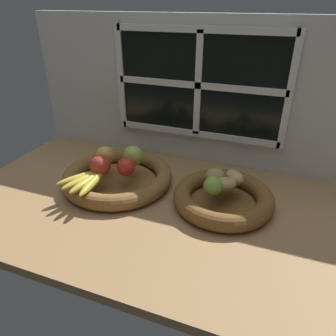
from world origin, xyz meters
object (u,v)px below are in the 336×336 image
(fruit_bowl_right, at_px, (223,197))
(lime_near, at_px, (213,186))
(potato_oblong, at_px, (215,176))
(fruit_bowl_left, at_px, (118,176))
(apple_golden_left, at_px, (105,155))
(banana_bunch_front, at_px, (87,180))
(apple_green_back, at_px, (133,156))
(apple_red_right, at_px, (126,167))
(potato_large, at_px, (225,184))
(apple_red_front, at_px, (100,165))
(potato_back, at_px, (234,177))

(fruit_bowl_right, distance_m, lime_near, 0.08)
(fruit_bowl_right, xyz_separation_m, potato_oblong, (-0.04, 0.03, 0.05))
(fruit_bowl_left, bearing_deg, potato_oblong, 5.03)
(apple_golden_left, height_order, banana_bunch_front, apple_golden_left)
(fruit_bowl_left, relative_size, fruit_bowl_right, 1.21)
(apple_golden_left, bearing_deg, apple_green_back, 14.89)
(apple_red_right, distance_m, lime_near, 0.31)
(potato_large, bearing_deg, fruit_bowl_left, -180.00)
(fruit_bowl_left, distance_m, potato_oblong, 0.35)
(fruit_bowl_left, distance_m, apple_golden_left, 0.09)
(banana_bunch_front, distance_m, potato_oblong, 0.42)
(fruit_bowl_left, height_order, potato_large, potato_large)
(banana_bunch_front, bearing_deg, potato_large, 16.26)
(apple_golden_left, xyz_separation_m, apple_red_front, (0.03, -0.08, 0.00))
(apple_golden_left, distance_m, banana_bunch_front, 0.15)
(apple_golden_left, height_order, potato_back, apple_golden_left)
(apple_red_front, relative_size, apple_red_right, 1.14)
(fruit_bowl_right, xyz_separation_m, apple_red_front, (-0.42, -0.06, 0.07))
(apple_red_front, relative_size, lime_near, 1.20)
(fruit_bowl_right, distance_m, potato_large, 0.05)
(apple_green_back, relative_size, apple_red_front, 1.01)
(apple_red_right, bearing_deg, fruit_bowl_left, 150.11)
(fruit_bowl_right, bearing_deg, apple_red_front, -172.28)
(fruit_bowl_left, height_order, potato_back, potato_back)
(apple_red_front, height_order, lime_near, apple_red_front)
(potato_back, bearing_deg, apple_red_right, -167.79)
(apple_red_front, height_order, potato_large, apple_red_front)
(potato_large, distance_m, lime_near, 0.05)
(fruit_bowl_right, bearing_deg, potato_back, 65.56)
(apple_green_back, relative_size, lime_near, 1.21)
(fruit_bowl_left, bearing_deg, potato_large, 0.00)
(apple_green_back, bearing_deg, potato_large, -7.59)
(apple_red_front, relative_size, potato_large, 0.94)
(banana_bunch_front, distance_m, potato_back, 0.48)
(apple_golden_left, xyz_separation_m, potato_large, (0.44, -0.02, -0.01))
(fruit_bowl_right, relative_size, apple_green_back, 4.36)
(apple_red_front, xyz_separation_m, potato_oblong, (0.38, 0.09, -0.01))
(fruit_bowl_left, relative_size, apple_red_front, 5.35)
(apple_green_back, distance_m, apple_red_front, 0.13)
(potato_back, bearing_deg, apple_green_back, -179.72)
(lime_near, bearing_deg, apple_red_front, -177.87)
(fruit_bowl_right, bearing_deg, fruit_bowl_left, 180.00)
(potato_large, bearing_deg, apple_red_right, -175.01)
(fruit_bowl_right, relative_size, lime_near, 5.28)
(lime_near, bearing_deg, fruit_bowl_left, 173.27)
(banana_bunch_front, bearing_deg, apple_green_back, 63.68)
(fruit_bowl_right, xyz_separation_m, potato_large, (0.00, 0.00, 0.05))
(banana_bunch_front, bearing_deg, apple_red_front, 79.69)
(potato_large, bearing_deg, apple_red_front, -172.28)
(apple_golden_left, bearing_deg, lime_near, -8.46)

